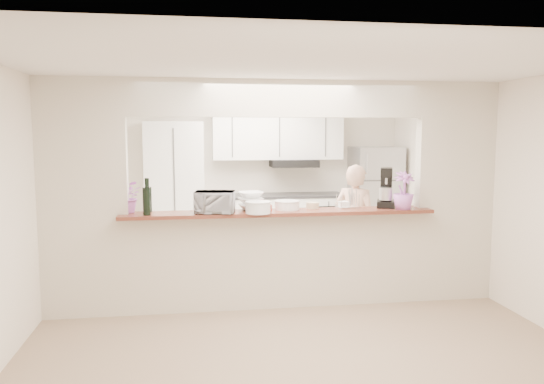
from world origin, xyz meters
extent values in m
plane|color=gray|center=(0.00, 0.00, 0.00)|extent=(6.00, 6.00, 0.00)
cube|color=beige|center=(0.00, 1.55, 0.01)|extent=(5.00, 2.90, 0.01)
cube|color=beige|center=(-2.05, 0.00, 1.25)|extent=(0.90, 0.15, 2.50)
cube|color=beige|center=(2.05, 0.00, 1.25)|extent=(0.90, 0.15, 2.50)
cube|color=beige|center=(0.00, 0.00, 2.30)|extent=(3.20, 0.15, 0.40)
cube|color=beige|center=(0.00, 0.00, 0.53)|extent=(3.20, 0.15, 1.05)
cube|color=brown|center=(0.00, -0.05, 1.07)|extent=(3.40, 0.38, 0.04)
cube|color=white|center=(-1.20, 2.70, 1.05)|extent=(0.90, 0.60, 2.10)
cube|color=white|center=(0.45, 2.70, 0.45)|extent=(2.10, 0.60, 0.90)
cube|color=#313134|center=(0.45, 2.70, 0.92)|extent=(2.10, 0.62, 0.04)
cube|color=white|center=(0.45, 2.83, 1.88)|extent=(2.10, 0.35, 0.75)
cube|color=black|center=(0.70, 2.72, 1.44)|extent=(0.75, 0.45, 0.12)
cube|color=black|center=(1.20, 2.40, 0.50)|extent=(0.55, 0.02, 0.55)
cube|color=#A3A3A8|center=(2.05, 2.65, 0.85)|extent=(0.75, 0.70, 1.70)
imported|color=#D771BD|center=(-1.60, 0.05, 1.26)|extent=(0.38, 0.35, 0.35)
cylinder|color=black|center=(-1.40, -0.15, 1.23)|extent=(0.08, 0.08, 0.29)
cylinder|color=black|center=(-1.40, -0.15, 1.43)|extent=(0.03, 0.03, 0.10)
cylinder|color=black|center=(-1.40, 0.07, 1.23)|extent=(0.07, 0.07, 0.27)
cylinder|color=black|center=(-1.40, 0.07, 1.41)|extent=(0.02, 0.02, 0.09)
imported|color=silver|center=(-0.70, -0.10, 1.21)|extent=(0.45, 0.34, 0.23)
imported|color=white|center=(-0.30, 0.05, 1.19)|extent=(0.32, 0.32, 0.20)
cylinder|color=white|center=(-0.25, -0.19, 1.15)|extent=(0.26, 0.26, 0.12)
cylinder|color=white|center=(-0.25, -0.19, 1.21)|extent=(0.27, 0.27, 0.01)
cylinder|color=white|center=(0.10, 0.03, 1.14)|extent=(0.27, 0.27, 0.09)
cylinder|color=white|center=(0.10, 0.03, 1.18)|extent=(0.28, 0.28, 0.01)
cylinder|color=maroon|center=(-0.15, -0.03, 1.12)|extent=(0.14, 0.14, 0.07)
cylinder|color=#C2B089|center=(0.40, 0.08, 1.12)|extent=(0.15, 0.15, 0.07)
cube|color=silver|center=(0.80, 0.05, 1.10)|extent=(0.26, 0.18, 0.02)
cube|color=white|center=(0.80, 0.05, 1.14)|extent=(0.12, 0.12, 0.06)
cube|color=black|center=(1.25, 0.05, 1.13)|extent=(0.29, 0.35, 0.08)
cube|color=black|center=(1.29, 0.15, 1.33)|extent=(0.16, 0.15, 0.32)
cube|color=black|center=(1.25, 0.04, 1.49)|extent=(0.21, 0.29, 0.11)
cylinder|color=#B7B7BC|center=(1.23, -0.01, 1.25)|extent=(0.15, 0.15, 0.14)
imported|color=#AB60B3|center=(1.38, -0.15, 1.30)|extent=(0.25, 0.25, 0.42)
imported|color=#D3A389|center=(1.13, 0.80, 0.76)|extent=(0.66, 0.63, 1.52)
camera|label=1|loc=(-0.93, -5.68, 1.94)|focal=35.00mm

